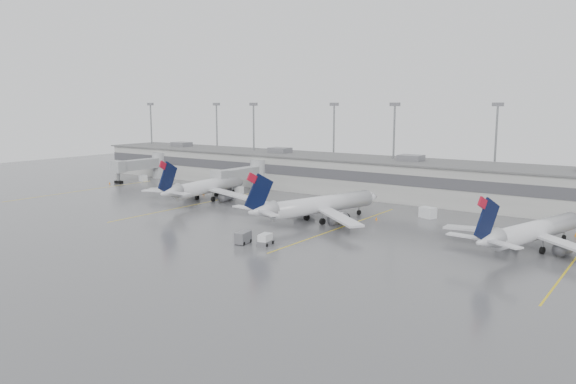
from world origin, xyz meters
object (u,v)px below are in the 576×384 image
Objects in this scene: jet_mid_right at (317,205)px; baggage_tug at (265,241)px; jet_mid_left at (206,186)px; jet_far_right at (532,231)px.

jet_mid_right is 10.60× the size of baggage_tug.
jet_mid_left is at bearing 136.40° from baggage_tug.
jet_mid_right reaches higher than jet_far_right.
baggage_tug is (2.49, -17.82, -2.40)m from jet_mid_right.
jet_mid_left reaches higher than jet_far_right.
jet_far_right is (65.73, -3.68, -0.22)m from jet_mid_left.
jet_mid_left is at bearing -166.98° from jet_far_right.
jet_mid_left is 10.84× the size of baggage_tug.
jet_mid_right is 1.08× the size of jet_far_right.
jet_mid_left is 1.02× the size of jet_mid_right.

